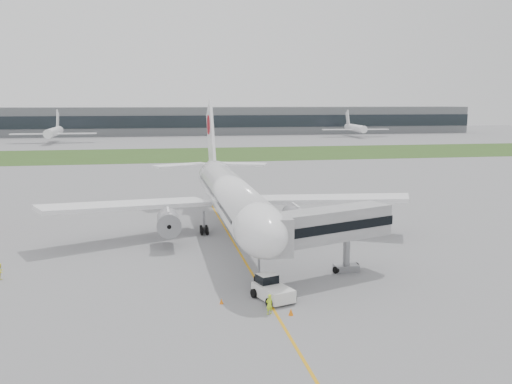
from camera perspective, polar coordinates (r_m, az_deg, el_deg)
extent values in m
plane|color=#949496|center=(69.67, -2.03, -5.43)|extent=(600.00, 600.00, 0.00)
cube|color=#35501E|center=(187.78, -7.46, 3.73)|extent=(600.00, 50.00, 0.02)
cube|color=slate|center=(297.05, -8.66, 7.03)|extent=(320.00, 22.00, 14.00)
cube|color=black|center=(286.06, -8.58, 6.96)|extent=(320.00, 0.60, 6.00)
cylinder|color=white|center=(72.37, -2.52, -0.35)|extent=(5.00, 38.00, 5.00)
ellipsoid|color=white|center=(53.49, 0.39, -3.75)|extent=(5.00, 11.00, 5.00)
cube|color=black|center=(52.34, 0.60, -3.03)|extent=(3.20, 1.54, 1.14)
cone|color=white|center=(93.88, -4.40, 2.32)|extent=(5.00, 10.53, 6.16)
cube|color=white|center=(73.94, -12.76, -1.31)|extent=(22.13, 13.52, 1.70)
cube|color=white|center=(77.33, 6.86, -0.69)|extent=(22.13, 13.52, 1.70)
cylinder|color=gray|center=(69.76, -8.75, -2.98)|extent=(2.70, 5.20, 2.70)
cylinder|color=gray|center=(71.98, 4.09, -2.52)|extent=(2.70, 5.20, 2.70)
cube|color=white|center=(94.90, -4.54, 5.49)|extent=(0.45, 10.90, 12.76)
cylinder|color=#A20915|center=(95.79, -4.61, 6.72)|extent=(0.60, 3.20, 3.20)
cube|color=white|center=(95.92, -7.54, 2.66)|extent=(9.54, 6.34, 0.35)
cube|color=white|center=(96.95, -1.62, 2.80)|extent=(9.54, 6.34, 0.35)
cylinder|color=gray|center=(55.01, 0.29, -7.75)|extent=(0.24, 0.24, 3.10)
cylinder|color=black|center=(75.93, -5.21, -3.81)|extent=(1.40, 1.10, 1.10)
cylinder|color=black|center=(76.75, -0.44, -3.63)|extent=(1.40, 1.10, 1.10)
cube|color=white|center=(51.34, 1.74, -9.98)|extent=(3.45, 4.57, 1.08)
cube|color=white|center=(51.94, 1.12, -8.70)|extent=(2.00, 1.89, 0.90)
cube|color=black|center=(51.92, 1.12, -8.65)|extent=(2.06, 1.95, 0.77)
cylinder|color=black|center=(51.97, -0.21, -10.10)|extent=(0.56, 0.87, 0.81)
cylinder|color=black|center=(53.13, 2.11, -9.67)|extent=(0.56, 0.87, 0.81)
cylinder|color=black|center=(49.77, 1.33, -10.99)|extent=(0.56, 0.87, 0.81)
cylinder|color=black|center=(50.98, 3.72, -10.51)|extent=(0.56, 0.87, 0.81)
cube|color=#B0AFB2|center=(56.73, 7.06, -3.29)|extent=(14.65, 8.05, 3.11)
cube|color=black|center=(56.73, 7.06, -3.29)|extent=(14.88, 8.22, 0.93)
cube|color=#B0AFB2|center=(52.06, 1.93, -4.36)|extent=(2.69, 3.52, 3.52)
cylinder|color=gray|center=(59.85, 9.03, -6.04)|extent=(0.72, 0.72, 3.93)
cube|color=gray|center=(60.29, 9.00, -7.51)|extent=(2.84, 2.24, 0.72)
cylinder|color=black|center=(59.46, 8.00, -7.73)|extent=(0.55, 0.79, 0.72)
cylinder|color=black|center=(61.14, 9.97, -7.30)|extent=(0.55, 0.79, 0.72)
cone|color=orange|center=(50.64, -3.48, -10.84)|extent=(0.35, 0.35, 0.48)
cone|color=orange|center=(48.11, 3.51, -11.88)|extent=(0.43, 0.43, 0.59)
imported|color=#D0FF2A|center=(48.09, 1.33, -11.15)|extent=(0.74, 0.65, 1.72)
imported|color=yellow|center=(62.03, -24.21, -7.27)|extent=(0.87, 0.99, 1.72)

